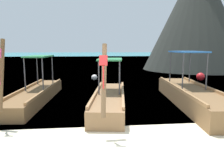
{
  "coord_description": "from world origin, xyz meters",
  "views": [
    {
      "loc": [
        -0.91,
        -4.43,
        2.22
      ],
      "look_at": [
        0.0,
        3.8,
        0.91
      ],
      "focal_mm": 36.52,
      "sensor_mm": 36.0,
      "label": 1
    }
  ],
  "objects_px": {
    "longtail_boat_pink_ribbon": "(36,94)",
    "longtail_boat_red_ribbon": "(109,99)",
    "longtail_boat_violet_ribbon": "(192,95)",
    "mooring_buoy_near": "(200,77)",
    "karst_rock": "(199,15)",
    "mooring_buoy_far": "(94,77)"
  },
  "relations": [
    {
      "from": "karst_rock",
      "to": "longtail_boat_violet_ribbon",
      "type": "bearing_deg",
      "value": -116.83
    },
    {
      "from": "longtail_boat_red_ribbon",
      "to": "karst_rock",
      "type": "relative_size",
      "value": 0.48
    },
    {
      "from": "longtail_boat_pink_ribbon",
      "to": "mooring_buoy_far",
      "type": "xyz_separation_m",
      "value": [
        2.65,
        6.11,
        -0.11
      ]
    },
    {
      "from": "longtail_boat_red_ribbon",
      "to": "mooring_buoy_near",
      "type": "xyz_separation_m",
      "value": [
        6.94,
        6.48,
        -0.05
      ]
    },
    {
      "from": "longtail_boat_violet_ribbon",
      "to": "mooring_buoy_near",
      "type": "relative_size",
      "value": 12.38
    },
    {
      "from": "longtail_boat_red_ribbon",
      "to": "karst_rock",
      "type": "xyz_separation_m",
      "value": [
        10.69,
        14.73,
        5.21
      ]
    },
    {
      "from": "longtail_boat_pink_ribbon",
      "to": "mooring_buoy_near",
      "type": "height_order",
      "value": "longtail_boat_pink_ribbon"
    },
    {
      "from": "longtail_boat_red_ribbon",
      "to": "mooring_buoy_far",
      "type": "distance_m",
      "value": 7.45
    },
    {
      "from": "longtail_boat_pink_ribbon",
      "to": "longtail_boat_red_ribbon",
      "type": "xyz_separation_m",
      "value": [
        2.96,
        -1.33,
        0.01
      ]
    },
    {
      "from": "longtail_boat_violet_ribbon",
      "to": "karst_rock",
      "type": "bearing_deg",
      "value": 63.17
    },
    {
      "from": "longtail_boat_red_ribbon",
      "to": "longtail_boat_violet_ribbon",
      "type": "relative_size",
      "value": 0.81
    },
    {
      "from": "karst_rock",
      "to": "longtail_boat_pink_ribbon",
      "type": "bearing_deg",
      "value": -135.54
    },
    {
      "from": "longtail_boat_violet_ribbon",
      "to": "mooring_buoy_near",
      "type": "distance_m",
      "value": 7.4
    },
    {
      "from": "longtail_boat_violet_ribbon",
      "to": "karst_rock",
      "type": "relative_size",
      "value": 0.59
    },
    {
      "from": "longtail_boat_red_ribbon",
      "to": "longtail_boat_pink_ribbon",
      "type": "bearing_deg",
      "value": 155.82
    },
    {
      "from": "longtail_boat_violet_ribbon",
      "to": "mooring_buoy_near",
      "type": "height_order",
      "value": "longtail_boat_violet_ribbon"
    },
    {
      "from": "longtail_boat_pink_ribbon",
      "to": "mooring_buoy_far",
      "type": "distance_m",
      "value": 6.66
    },
    {
      "from": "karst_rock",
      "to": "mooring_buoy_near",
      "type": "xyz_separation_m",
      "value": [
        -3.75,
        -8.25,
        -5.27
      ]
    },
    {
      "from": "longtail_boat_pink_ribbon",
      "to": "mooring_buoy_near",
      "type": "bearing_deg",
      "value": 27.47
    },
    {
      "from": "karst_rock",
      "to": "mooring_buoy_near",
      "type": "relative_size",
      "value": 21.14
    },
    {
      "from": "mooring_buoy_far",
      "to": "mooring_buoy_near",
      "type": "bearing_deg",
      "value": -7.6
    },
    {
      "from": "karst_rock",
      "to": "mooring_buoy_far",
      "type": "height_order",
      "value": "karst_rock"
    }
  ]
}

